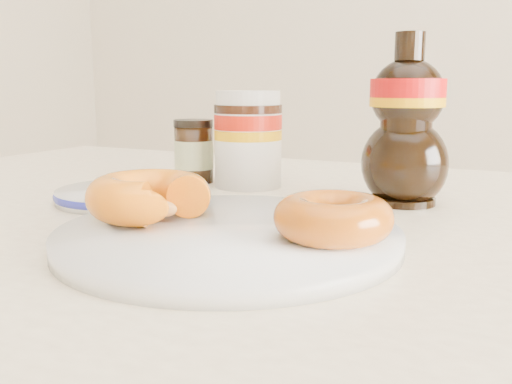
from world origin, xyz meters
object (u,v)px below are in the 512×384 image
at_px(plate, 229,236).
at_px(donut_bitten, 149,196).
at_px(donut_whole, 333,218).
at_px(syrup_bottle, 406,120).
at_px(dining_table, 324,320).
at_px(dark_jar, 194,152).
at_px(blue_rim_saucer, 122,194).
at_px(nutella_jar, 248,135).

height_order(plate, donut_bitten, donut_bitten).
xyz_separation_m(donut_whole, syrup_bottle, (0.01, 0.22, 0.06)).
bearing_deg(dining_table, syrup_bottle, 77.72).
distance_m(donut_whole, dark_jar, 0.36).
bearing_deg(plate, dining_table, 52.10).
distance_m(plate, blue_rim_saucer, 0.22).
bearing_deg(dining_table, dark_jar, 145.55).
bearing_deg(syrup_bottle, donut_whole, -91.34).
height_order(nutella_jar, blue_rim_saucer, nutella_jar).
distance_m(donut_whole, syrup_bottle, 0.23).
xyz_separation_m(plate, dark_jar, (-0.19, 0.24, 0.03)).
distance_m(nutella_jar, dark_jar, 0.08).
bearing_deg(blue_rim_saucer, dining_table, -5.68).
relative_size(syrup_bottle, dark_jar, 2.19).
bearing_deg(donut_bitten, syrup_bottle, 30.61).
relative_size(donut_whole, nutella_jar, 0.75).
xyz_separation_m(dining_table, plate, (-0.06, -0.07, 0.09)).
distance_m(plate, syrup_bottle, 0.26).
bearing_deg(dining_table, blue_rim_saucer, 174.32).
bearing_deg(plate, blue_rim_saucer, 152.65).
height_order(plate, nutella_jar, nutella_jar).
bearing_deg(donut_bitten, plate, -23.98).
relative_size(donut_whole, dark_jar, 1.09).
distance_m(donut_whole, blue_rim_saucer, 0.29).
distance_m(donut_bitten, nutella_jar, 0.25).
bearing_deg(donut_bitten, blue_rim_saucer, 117.14).
relative_size(plate, dark_jar, 3.36).
distance_m(dining_table, blue_rim_saucer, 0.27).
height_order(donut_bitten, dark_jar, dark_jar).
xyz_separation_m(dining_table, blue_rim_saucer, (-0.25, 0.02, 0.09)).
distance_m(plate, donut_bitten, 0.08).
bearing_deg(donut_bitten, nutella_jar, 74.74).
height_order(dining_table, blue_rim_saucer, blue_rim_saucer).
relative_size(nutella_jar, syrup_bottle, 0.66).
relative_size(dining_table, nutella_jar, 11.64).
relative_size(syrup_bottle, blue_rim_saucer, 1.25).
bearing_deg(donut_whole, plate, -174.66).
xyz_separation_m(plate, syrup_bottle, (0.09, 0.23, 0.08)).
xyz_separation_m(donut_whole, blue_rim_saucer, (-0.28, 0.09, -0.02)).
xyz_separation_m(donut_bitten, nutella_jar, (-0.03, 0.24, 0.03)).
distance_m(syrup_bottle, blue_rim_saucer, 0.32).
relative_size(donut_bitten, blue_rim_saucer, 0.74).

